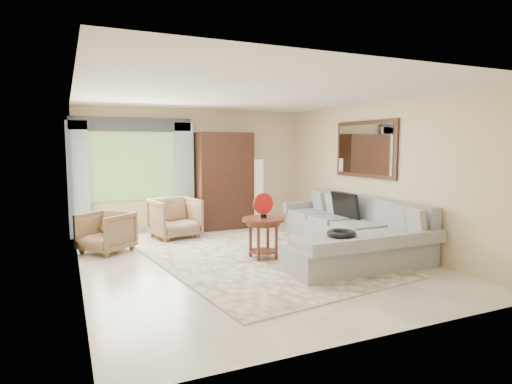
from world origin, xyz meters
name	(u,v)px	position (x,y,z in m)	size (l,w,h in m)	color
ground	(251,260)	(0.00, 0.00, 0.00)	(6.00, 6.00, 0.00)	silver
area_rug	(262,260)	(0.17, -0.06, 0.01)	(3.00, 4.00, 0.02)	#FAE9C6
sectional_sofa	(350,235)	(1.78, -0.18, 0.28)	(2.30, 3.46, 0.90)	#9FA3A8
tv_screen	(345,205)	(2.05, 0.35, 0.72)	(0.06, 0.74, 0.48)	black
garden_hose	(341,234)	(1.00, -1.02, 0.55)	(0.43, 0.43, 0.09)	black
coffee_table	(263,238)	(0.22, -0.01, 0.35)	(0.67, 0.67, 0.67)	#492013
red_disc	(263,204)	(0.22, -0.01, 0.90)	(0.34, 0.34, 0.03)	red
armchair_left	(106,232)	(-2.04, 1.51, 0.35)	(0.74, 0.76, 0.69)	olive
armchair_right	(175,218)	(-0.69, 2.16, 0.39)	(0.84, 0.87, 0.79)	#88674A
potted_plant	(108,225)	(-1.92, 2.53, 0.29)	(0.53, 0.46, 0.59)	#999999
armoire	(224,181)	(0.55, 2.72, 1.05)	(1.20, 0.55, 2.10)	black
floor_lamp	(256,192)	(1.35, 2.78, 0.75)	(0.24, 0.24, 1.50)	silver
window	(133,166)	(-1.35, 2.97, 1.40)	(1.80, 0.04, 1.40)	#669E59
curtain_left	(78,180)	(-2.40, 2.88, 1.15)	(0.40, 0.08, 2.30)	#9EB7CC
curtain_right	(184,177)	(-0.30, 2.88, 1.15)	(0.40, 0.08, 2.30)	#9EB7CC
valance	(132,124)	(-1.35, 2.90, 2.25)	(2.40, 0.12, 0.26)	#1E232D
wall_mirror	(365,149)	(2.46, 0.35, 1.75)	(0.05, 1.70, 1.05)	black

